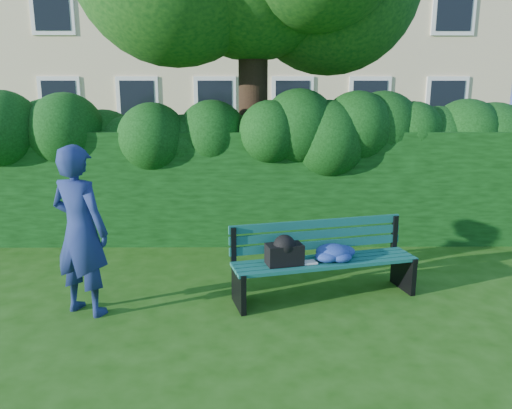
{
  "coord_description": "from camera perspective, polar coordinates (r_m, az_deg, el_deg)",
  "views": [
    {
      "loc": [
        -0.05,
        -5.81,
        2.45
      ],
      "look_at": [
        0.0,
        0.6,
        0.95
      ],
      "focal_mm": 35.0,
      "sensor_mm": 36.0,
      "label": 1
    }
  ],
  "objects": [
    {
      "name": "ground",
      "position": [
        6.31,
        0.04,
        -9.69
      ],
      "size": [
        80.0,
        80.0,
        0.0
      ],
      "primitive_type": "plane",
      "color": "#1C4D0D",
      "rests_on": "ground"
    },
    {
      "name": "hedge",
      "position": [
        8.16,
        -0.09,
        2.22
      ],
      "size": [
        10.0,
        1.0,
        1.8
      ],
      "color": "black",
      "rests_on": "ground"
    },
    {
      "name": "park_bench",
      "position": [
        5.99,
        7.25,
        -5.94
      ],
      "size": [
        2.27,
        1.09,
        0.89
      ],
      "rotation": [
        0.0,
        0.0,
        0.25
      ],
      "color": "#105452",
      "rests_on": "ground"
    },
    {
      "name": "man_reading",
      "position": [
        5.72,
        -19.44,
        -2.88
      ],
      "size": [
        0.81,
        0.69,
        1.88
      ],
      "primitive_type": "imported",
      "rotation": [
        0.0,
        0.0,
        2.73
      ],
      "color": "navy",
      "rests_on": "ground"
    }
  ]
}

